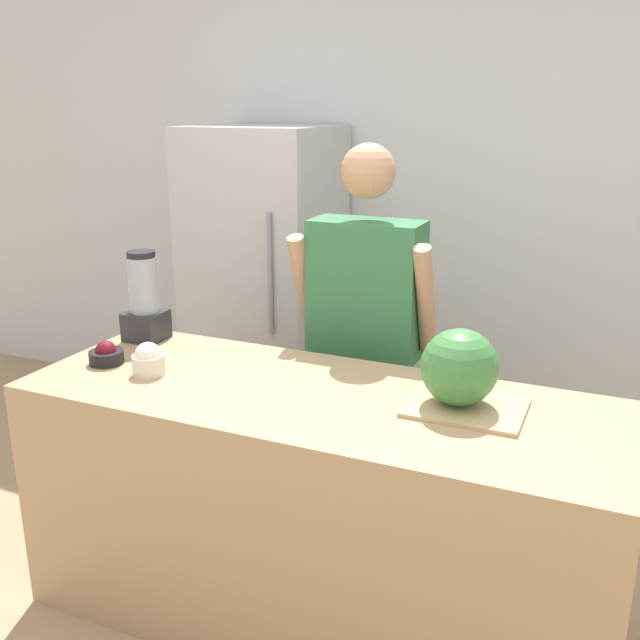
# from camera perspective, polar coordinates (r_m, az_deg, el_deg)

# --- Properties ---
(wall_back) EXTENTS (8.00, 0.06, 2.60)m
(wall_back) POSITION_cam_1_polar(r_m,az_deg,el_deg) (3.89, 10.06, 8.83)
(wall_back) COLOR silver
(wall_back) RESTS_ON ground_plane
(counter_island) EXTENTS (2.05, 0.75, 0.89)m
(counter_island) POSITION_cam_1_polar(r_m,az_deg,el_deg) (2.63, -0.34, -14.88)
(counter_island) COLOR tan
(counter_island) RESTS_ON ground_plane
(refrigerator) EXTENTS (0.72, 0.71, 1.72)m
(refrigerator) POSITION_cam_1_polar(r_m,az_deg,el_deg) (3.93, -4.36, 2.59)
(refrigerator) COLOR #B7B7BC
(refrigerator) RESTS_ON ground_plane
(person) EXTENTS (0.60, 0.27, 1.69)m
(person) POSITION_cam_1_polar(r_m,az_deg,el_deg) (3.01, 3.62, -1.92)
(person) COLOR gray
(person) RESTS_ON ground_plane
(cutting_board) EXTENTS (0.37, 0.29, 0.01)m
(cutting_board) POSITION_cam_1_polar(r_m,az_deg,el_deg) (2.35, 11.57, -6.89)
(cutting_board) COLOR tan
(cutting_board) RESTS_ON counter_island
(watermelon) EXTENTS (0.25, 0.25, 0.25)m
(watermelon) POSITION_cam_1_polar(r_m,az_deg,el_deg) (2.31, 11.08, -3.72)
(watermelon) COLOR #3D7F3D
(watermelon) RESTS_ON cutting_board
(bowl_cherries) EXTENTS (0.13, 0.13, 0.09)m
(bowl_cherries) POSITION_cam_1_polar(r_m,az_deg,el_deg) (2.80, -16.73, -2.68)
(bowl_cherries) COLOR black
(bowl_cherries) RESTS_ON counter_island
(bowl_cream) EXTENTS (0.12, 0.12, 0.12)m
(bowl_cream) POSITION_cam_1_polar(r_m,az_deg,el_deg) (2.65, -13.57, -3.15)
(bowl_cream) COLOR beige
(bowl_cream) RESTS_ON counter_island
(blender) EXTENTS (0.15, 0.15, 0.37)m
(blender) POSITION_cam_1_polar(r_m,az_deg,el_deg) (3.01, -13.88, 1.51)
(blender) COLOR #28282D
(blender) RESTS_ON counter_island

